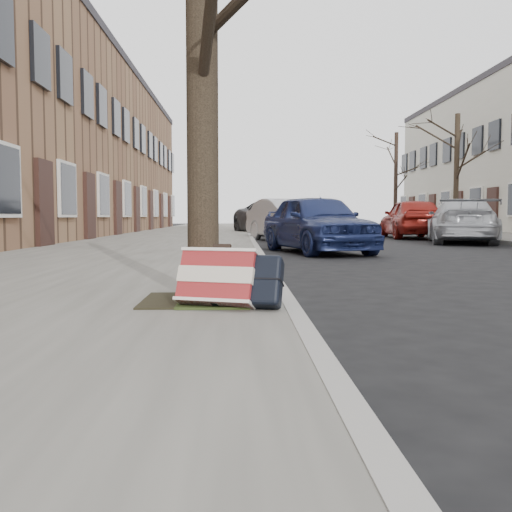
{
  "coord_description": "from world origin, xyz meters",
  "views": [
    {
      "loc": [
        -1.66,
        -3.36,
        0.8
      ],
      "look_at": [
        -1.53,
        0.8,
        0.51
      ],
      "focal_mm": 40.0,
      "sensor_mm": 36.0,
      "label": 1
    }
  ],
  "objects_px": {
    "suitcase_navy": "(246,280)",
    "car_near_mid": "(289,220)",
    "car_near_front": "(317,223)",
    "suitcase_red": "(218,278)"
  },
  "relations": [
    {
      "from": "suitcase_navy",
      "to": "car_near_mid",
      "type": "bearing_deg",
      "value": 97.99
    },
    {
      "from": "suitcase_navy",
      "to": "car_near_mid",
      "type": "height_order",
      "value": "car_near_mid"
    },
    {
      "from": "suitcase_navy",
      "to": "car_near_front",
      "type": "xyz_separation_m",
      "value": [
        1.66,
        8.28,
        0.33
      ]
    },
    {
      "from": "suitcase_red",
      "to": "suitcase_navy",
      "type": "height_order",
      "value": "suitcase_red"
    },
    {
      "from": "suitcase_navy",
      "to": "car_near_front",
      "type": "bearing_deg",
      "value": 92.89
    },
    {
      "from": "suitcase_red",
      "to": "car_near_front",
      "type": "relative_size",
      "value": 0.15
    },
    {
      "from": "suitcase_red",
      "to": "car_near_front",
      "type": "xyz_separation_m",
      "value": [
        1.87,
        8.24,
        0.31
      ]
    },
    {
      "from": "car_near_mid",
      "to": "suitcase_red",
      "type": "bearing_deg",
      "value": -116.58
    },
    {
      "from": "car_near_mid",
      "to": "car_near_front",
      "type": "bearing_deg",
      "value": -108.39
    },
    {
      "from": "suitcase_red",
      "to": "suitcase_navy",
      "type": "relative_size",
      "value": 1.07
    }
  ]
}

